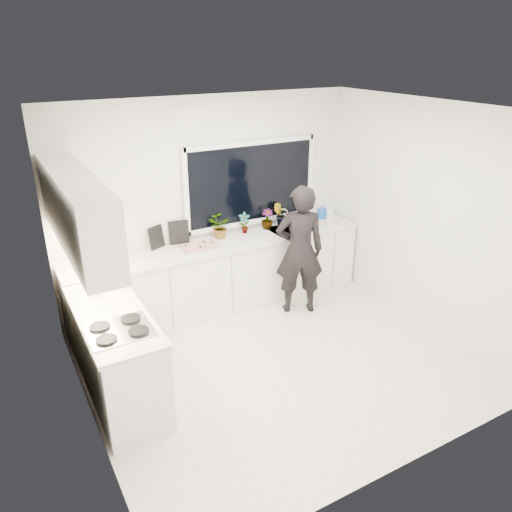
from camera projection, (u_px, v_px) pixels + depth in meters
floor at (280, 363)px, 5.53m from camera, size 4.00×3.50×0.02m
wall_back at (209, 204)px, 6.39m from camera, size 4.00×0.02×2.70m
wall_left at (75, 296)px, 4.08m from camera, size 0.02×3.50×2.70m
wall_right at (426, 218)px, 5.89m from camera, size 0.02×3.50×2.70m
ceiling at (286, 109)px, 4.45m from camera, size 4.00×3.50×0.02m
window at (251, 183)px, 6.56m from camera, size 1.80×0.02×1.00m
base_cabinets_back at (222, 277)px, 6.51m from camera, size 3.92×0.58×0.88m
base_cabinets_left at (117, 356)px, 4.87m from camera, size 0.58×1.60×0.88m
countertop_back at (221, 245)px, 6.32m from camera, size 3.94×0.62×0.04m
countertop_left at (111, 315)px, 4.69m from camera, size 0.62×1.60×0.04m
upper_cabinets at (76, 211)px, 4.54m from camera, size 0.34×2.10×0.70m
sink at (290, 232)px, 6.81m from camera, size 0.58×0.42×0.14m
faucet at (283, 217)px, 6.91m from camera, size 0.03×0.03×0.22m
stovetop at (119, 330)px, 4.39m from camera, size 0.56×0.48×0.03m
person at (300, 250)px, 6.28m from camera, size 0.73×0.62×1.69m
pizza_tray at (200, 247)px, 6.15m from camera, size 0.45×0.34×0.03m
pizza at (200, 246)px, 6.14m from camera, size 0.41×0.30×0.01m
watering_can at (322, 214)px, 7.18m from camera, size 0.18×0.18×0.13m
paper_towel_roll at (92, 255)px, 5.64m from camera, size 0.13×0.13×0.26m
knife_block at (114, 251)px, 5.80m from camera, size 0.15×0.12×0.22m
utensil_crock at (95, 288)px, 4.99m from camera, size 0.14×0.14×0.16m
picture_frame_large at (156, 237)px, 6.11m from camera, size 0.21×0.11×0.28m
picture_frame_small at (179, 232)px, 6.24m from camera, size 0.25×0.07×0.30m
herb_plants at (243, 223)px, 6.57m from camera, size 1.21×0.34×0.32m
soap_bottles at (331, 217)px, 6.87m from camera, size 0.15×0.13×0.27m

